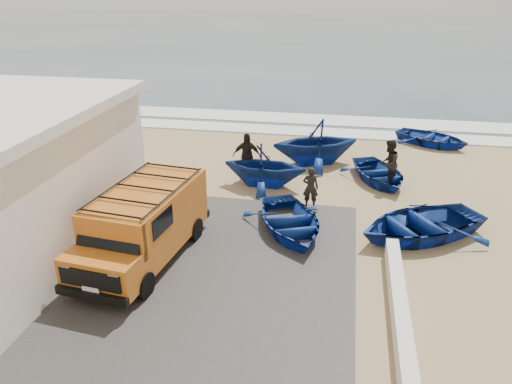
{
  "coord_description": "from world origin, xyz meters",
  "views": [
    {
      "loc": [
        3.44,
        -13.16,
        7.56
      ],
      "look_at": [
        0.77,
        1.13,
        1.2
      ],
      "focal_mm": 35.0,
      "sensor_mm": 36.0,
      "label": 1
    }
  ],
  "objects_px": {
    "boat_near_left": "(290,221)",
    "boat_far_left": "(316,142)",
    "boat_mid_right": "(379,173)",
    "fisherman_front": "(311,188)",
    "boat_far_right": "(432,138)",
    "fisherman_back": "(247,156)",
    "van": "(144,222)",
    "fisherman_middle": "(389,163)",
    "parapet": "(399,309)",
    "boat_mid_left": "(265,165)",
    "boat_near_right": "(420,224)"
  },
  "relations": [
    {
      "from": "boat_near_left",
      "to": "boat_far_left",
      "type": "height_order",
      "value": "boat_far_left"
    },
    {
      "from": "boat_mid_right",
      "to": "fisherman_front",
      "type": "bearing_deg",
      "value": -152.68
    },
    {
      "from": "boat_far_right",
      "to": "fisherman_back",
      "type": "xyz_separation_m",
      "value": [
        -7.9,
        -5.84,
        0.59
      ]
    },
    {
      "from": "van",
      "to": "fisherman_front",
      "type": "bearing_deg",
      "value": 51.52
    },
    {
      "from": "boat_far_right",
      "to": "fisherman_back",
      "type": "relative_size",
      "value": 1.81
    },
    {
      "from": "boat_mid_right",
      "to": "van",
      "type": "bearing_deg",
      "value": -155.48
    },
    {
      "from": "boat_mid_right",
      "to": "fisherman_middle",
      "type": "height_order",
      "value": "fisherman_middle"
    },
    {
      "from": "fisherman_front",
      "to": "boat_mid_right",
      "type": "bearing_deg",
      "value": -131.93
    },
    {
      "from": "fisherman_front",
      "to": "van",
      "type": "bearing_deg",
      "value": 43.54
    },
    {
      "from": "parapet",
      "to": "boat_far_right",
      "type": "relative_size",
      "value": 1.75
    },
    {
      "from": "parapet",
      "to": "boat_near_left",
      "type": "bearing_deg",
      "value": 128.47
    },
    {
      "from": "van",
      "to": "fisherman_back",
      "type": "xyz_separation_m",
      "value": [
        1.62,
        6.56,
        -0.21
      ]
    },
    {
      "from": "parapet",
      "to": "boat_mid_left",
      "type": "relative_size",
      "value": 1.89
    },
    {
      "from": "fisherman_front",
      "to": "boat_mid_left",
      "type": "bearing_deg",
      "value": -42.1
    },
    {
      "from": "boat_far_left",
      "to": "fisherman_back",
      "type": "xyz_separation_m",
      "value": [
        -2.55,
        -2.26,
        -0.03
      ]
    },
    {
      "from": "fisherman_back",
      "to": "parapet",
      "type": "bearing_deg",
      "value": -62.9
    },
    {
      "from": "boat_far_right",
      "to": "boat_near_right",
      "type": "bearing_deg",
      "value": -159.22
    },
    {
      "from": "boat_mid_right",
      "to": "boat_far_left",
      "type": "height_order",
      "value": "boat_far_left"
    },
    {
      "from": "boat_far_left",
      "to": "boat_far_right",
      "type": "xyz_separation_m",
      "value": [
        5.35,
        3.58,
        -0.62
      ]
    },
    {
      "from": "van",
      "to": "boat_far_right",
      "type": "height_order",
      "value": "van"
    },
    {
      "from": "boat_mid_left",
      "to": "fisherman_front",
      "type": "xyz_separation_m",
      "value": [
        1.9,
        -1.64,
        -0.08
      ]
    },
    {
      "from": "boat_mid_left",
      "to": "fisherman_middle",
      "type": "height_order",
      "value": "fisherman_middle"
    },
    {
      "from": "boat_near_right",
      "to": "boat_mid_left",
      "type": "distance_m",
      "value": 6.3
    },
    {
      "from": "boat_mid_left",
      "to": "fisherman_back",
      "type": "bearing_deg",
      "value": 58.51
    },
    {
      "from": "boat_far_left",
      "to": "fisherman_front",
      "type": "relative_size",
      "value": 2.47
    },
    {
      "from": "boat_near_right",
      "to": "fisherman_back",
      "type": "xyz_separation_m",
      "value": [
        -6.27,
        3.75,
        0.51
      ]
    },
    {
      "from": "boat_far_left",
      "to": "fisherman_middle",
      "type": "xyz_separation_m",
      "value": [
        2.94,
        -2.01,
        -0.05
      ]
    },
    {
      "from": "boat_far_right",
      "to": "boat_mid_right",
      "type": "bearing_deg",
      "value": -176.94
    },
    {
      "from": "boat_near_left",
      "to": "boat_near_right",
      "type": "height_order",
      "value": "boat_near_right"
    },
    {
      "from": "boat_far_right",
      "to": "fisherman_front",
      "type": "height_order",
      "value": "fisherman_front"
    },
    {
      "from": "boat_mid_right",
      "to": "boat_near_right",
      "type": "bearing_deg",
      "value": -98.29
    },
    {
      "from": "boat_near_left",
      "to": "boat_mid_left",
      "type": "bearing_deg",
      "value": 89.33
    },
    {
      "from": "boat_far_right",
      "to": "fisherman_back",
      "type": "bearing_deg",
      "value": 156.89
    },
    {
      "from": "parapet",
      "to": "van",
      "type": "relative_size",
      "value": 1.15
    },
    {
      "from": "boat_near_left",
      "to": "fisherman_back",
      "type": "bearing_deg",
      "value": 95.95
    },
    {
      "from": "parapet",
      "to": "boat_far_left",
      "type": "relative_size",
      "value": 1.61
    },
    {
      "from": "fisherman_back",
      "to": "boat_near_right",
      "type": "bearing_deg",
      "value": -37.18
    },
    {
      "from": "van",
      "to": "boat_far_left",
      "type": "bearing_deg",
      "value": 71.45
    },
    {
      "from": "van",
      "to": "boat_near_right",
      "type": "relative_size",
      "value": 1.23
    },
    {
      "from": "parapet",
      "to": "boat_mid_right",
      "type": "distance_m",
      "value": 8.74
    },
    {
      "from": "van",
      "to": "boat_far_left",
      "type": "height_order",
      "value": "van"
    },
    {
      "from": "boat_near_right",
      "to": "fisherman_back",
      "type": "height_order",
      "value": "fisherman_back"
    },
    {
      "from": "van",
      "to": "fisherman_front",
      "type": "distance_m",
      "value": 6.14
    },
    {
      "from": "fisherman_front",
      "to": "parapet",
      "type": "bearing_deg",
      "value": 112.81
    },
    {
      "from": "fisherman_middle",
      "to": "fisherman_back",
      "type": "relative_size",
      "value": 0.98
    },
    {
      "from": "boat_far_left",
      "to": "boat_far_right",
      "type": "bearing_deg",
      "value": 101.16
    },
    {
      "from": "boat_mid_right",
      "to": "fisherman_front",
      "type": "height_order",
      "value": "fisherman_front"
    },
    {
      "from": "boat_mid_left",
      "to": "boat_far_left",
      "type": "xyz_separation_m",
      "value": [
        1.72,
        2.86,
        0.14
      ]
    },
    {
      "from": "boat_near_left",
      "to": "boat_far_right",
      "type": "xyz_separation_m",
      "value": [
        5.64,
        10.06,
        -0.03
      ]
    },
    {
      "from": "boat_mid_left",
      "to": "boat_mid_right",
      "type": "distance_m",
      "value": 4.57
    }
  ]
}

